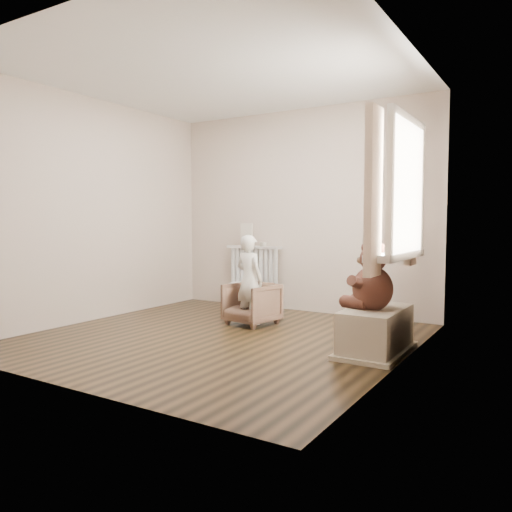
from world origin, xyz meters
The scene contains 19 objects.
floor centered at (0.00, 0.00, 0.00)m, with size 3.60×3.60×0.01m, color black.
ceiling centered at (0.00, 0.00, 2.60)m, with size 3.60×3.60×0.01m, color white.
back_wall centered at (0.00, 1.80, 1.30)m, with size 3.60×0.02×2.60m, color beige.
front_wall centered at (0.00, -1.80, 1.30)m, with size 3.60×0.02×2.60m, color beige.
left_wall centered at (-1.80, 0.00, 1.30)m, with size 0.02×3.60×2.60m, color beige.
right_wall centered at (1.80, 0.00, 1.30)m, with size 0.02×3.60×2.60m, color beige.
window centered at (1.76, 0.30, 1.45)m, with size 0.03×0.90×1.10m, color white.
window_sill centered at (1.67, 0.30, 0.87)m, with size 0.22×1.10×0.06m, color silver.
curtain_left centered at (1.65, -0.27, 1.39)m, with size 0.06×0.26×1.30m, color beige.
curtain_right centered at (1.65, 0.87, 1.39)m, with size 0.06×0.26×1.30m, color beige.
radiator centered at (-0.64, 1.68, 0.39)m, with size 0.79×0.15×0.83m, color silver.
paper_doll centered at (-0.76, 1.68, 0.99)m, with size 0.18×0.02×0.30m, color beige.
tin_a centered at (-0.49, 1.68, 0.86)m, with size 0.09×0.09×0.06m, color #A59E8C.
toy_vanity centered at (-0.73, 1.65, 0.28)m, with size 0.39×0.28×0.61m, color silver.
armchair centered at (-0.06, 0.70, 0.24)m, with size 0.50×0.52×0.47m, color brown.
child centered at (-0.06, 0.65, 0.52)m, with size 0.36×0.24×1.00m, color white.
toy_bench centered at (1.52, 0.25, 0.20)m, with size 0.45×0.85×0.40m, color #C4B69A.
teddy_bear centered at (1.50, 0.20, 0.67)m, with size 0.46×0.36×0.57m, color #3C1D16, non-canonical shape.
plush_cat centered at (1.66, 0.42, 1.00)m, with size 0.17×0.28×0.24m, color slate, non-canonical shape.
Camera 1 is at (2.90, -4.02, 1.17)m, focal length 35.00 mm.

